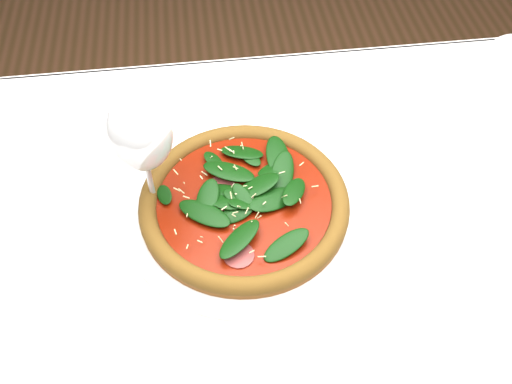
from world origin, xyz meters
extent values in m
plane|color=brown|center=(0.00, 0.00, 0.00)|extent=(6.00, 6.00, 0.00)
cube|color=silver|center=(0.00, 0.00, 0.73)|extent=(1.20, 0.80, 0.04)
cylinder|color=#503620|center=(-0.54, 0.34, 0.35)|extent=(0.06, 0.06, 0.71)
cylinder|color=#503620|center=(0.54, 0.34, 0.35)|extent=(0.06, 0.06, 0.71)
cube|color=silver|center=(0.00, 0.40, 0.64)|extent=(1.20, 0.01, 0.22)
cylinder|color=white|center=(-0.07, 0.01, 0.76)|extent=(0.38, 0.38, 0.01)
torus|color=white|center=(-0.07, 0.01, 0.76)|extent=(0.38, 0.38, 0.01)
cylinder|color=#986224|center=(-0.07, 0.01, 0.77)|extent=(0.40, 0.40, 0.01)
torus|color=#AA7327|center=(-0.07, 0.01, 0.78)|extent=(0.40, 0.40, 0.03)
cylinder|color=maroon|center=(-0.07, 0.01, 0.78)|extent=(0.33, 0.33, 0.00)
cylinder|color=#A54242|center=(-0.07, 0.01, 0.78)|extent=(0.29, 0.29, 0.00)
ellipsoid|color=#0A370A|center=(-0.07, 0.01, 0.79)|extent=(0.32, 0.32, 0.03)
cylinder|color=beige|center=(-0.07, 0.01, 0.80)|extent=(0.29, 0.29, 0.00)
cylinder|color=silver|center=(-0.21, 0.04, 0.75)|extent=(0.08, 0.08, 0.00)
cylinder|color=silver|center=(-0.21, 0.04, 0.81)|extent=(0.01, 0.01, 0.11)
ellipsoid|color=silver|center=(-0.21, 0.04, 0.92)|extent=(0.09, 0.09, 0.12)
camera|label=1|loc=(-0.12, -0.54, 1.48)|focal=40.00mm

